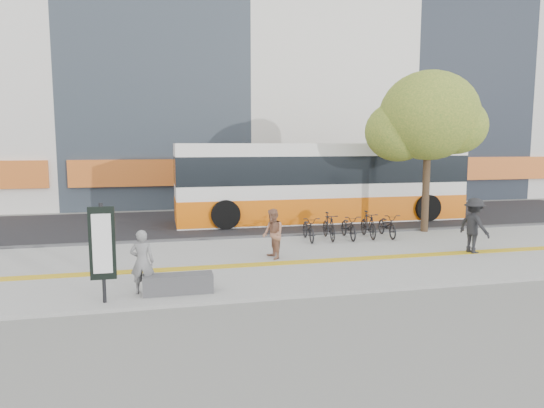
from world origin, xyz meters
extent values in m
plane|color=slate|center=(0.00, 0.00, 0.00)|extent=(120.00, 120.00, 0.00)
cube|color=slate|center=(0.00, 1.50, 0.04)|extent=(40.00, 7.00, 0.08)
cube|color=#C38D17|center=(0.00, 1.00, 0.09)|extent=(40.00, 0.45, 0.01)
cube|color=black|center=(0.00, 9.00, 0.03)|extent=(40.00, 8.00, 0.06)
cube|color=#3C3C3E|center=(0.00, 5.00, 0.07)|extent=(40.00, 0.25, 0.14)
cube|color=#D16323|center=(2.00, 14.05, 2.00)|extent=(19.00, 0.50, 1.40)
cube|color=beige|center=(20.00, 20.00, 13.00)|extent=(16.00, 12.00, 26.00)
cube|color=#D16323|center=(20.00, 14.05, 2.00)|extent=(15.20, 0.50, 1.40)
cube|color=#3C3C3E|center=(-2.60, -1.20, 0.30)|extent=(1.60, 0.45, 0.45)
cylinder|color=black|center=(-4.20, -1.50, 1.18)|extent=(0.08, 0.08, 2.20)
cube|color=black|center=(-4.20, -1.50, 1.40)|extent=(0.55, 0.08, 1.60)
cube|color=white|center=(-4.20, -1.55, 1.40)|extent=(0.40, 0.02, 1.30)
cylinder|color=#332517|center=(7.20, 4.70, 1.68)|extent=(0.28, 0.28, 3.20)
ellipsoid|color=#406521|center=(7.20, 4.70, 4.60)|extent=(3.80, 3.80, 3.42)
ellipsoid|color=#406521|center=(6.20, 5.20, 4.00)|extent=(2.60, 2.60, 2.34)
ellipsoid|color=#406521|center=(8.10, 4.30, 4.20)|extent=(2.40, 2.40, 2.16)
ellipsoid|color=#406521|center=(7.50, 5.50, 5.40)|extent=(2.20, 2.20, 1.98)
cube|color=silver|center=(4.19, 8.50, 1.80)|extent=(13.05, 2.72, 3.48)
cube|color=#E0600A|center=(4.19, 8.50, 0.66)|extent=(13.07, 2.74, 1.09)
cube|color=black|center=(4.19, 8.50, 2.40)|extent=(13.07, 2.74, 1.20)
cylinder|color=black|center=(-0.37, 7.14, 0.66)|extent=(1.20, 0.38, 1.20)
cylinder|color=black|center=(-0.37, 9.86, 0.66)|extent=(1.20, 0.38, 1.20)
cylinder|color=black|center=(8.76, 7.14, 0.66)|extent=(1.20, 0.38, 1.20)
cylinder|color=black|center=(8.76, 9.86, 0.66)|extent=(1.20, 0.38, 1.20)
imported|color=black|center=(2.19, 4.00, 0.52)|extent=(0.72, 1.71, 0.88)
imported|color=black|center=(2.96, 4.00, 0.57)|extent=(0.59, 1.65, 0.97)
imported|color=black|center=(3.72, 4.00, 0.52)|extent=(0.72, 1.71, 0.88)
imported|color=black|center=(4.49, 4.00, 0.57)|extent=(0.59, 1.65, 0.97)
imported|color=black|center=(5.25, 4.00, 0.52)|extent=(0.72, 1.71, 0.88)
imported|color=black|center=(-3.40, -1.02, 0.83)|extent=(0.59, 0.43, 1.50)
imported|color=#906049|center=(0.32, 1.63, 0.84)|extent=(0.67, 0.81, 1.51)
imported|color=black|center=(6.71, 0.95, 0.96)|extent=(0.87, 1.24, 1.76)
camera|label=1|loc=(-2.95, -12.33, 3.55)|focal=31.99mm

